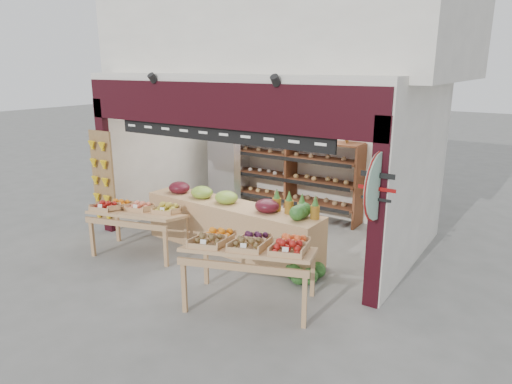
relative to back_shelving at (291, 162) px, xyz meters
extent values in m
plane|color=slate|center=(0.23, -1.93, -1.18)|extent=(60.00, 60.00, 0.00)
cube|color=white|center=(0.23, 0.36, 0.32)|extent=(5.76, 0.18, 3.00)
cube|color=white|center=(-2.56, -1.33, 0.32)|extent=(0.18, 3.38, 3.00)
cube|color=white|center=(3.02, -1.33, 0.32)|extent=(0.18, 3.38, 3.00)
cube|color=white|center=(0.23, -1.33, 1.88)|extent=(5.76, 3.38, 0.12)
cube|color=white|center=(0.23, -0.23, 3.02)|extent=(6.36, 4.60, 2.40)
cube|color=black|center=(0.23, -2.98, 1.47)|extent=(5.70, 0.14, 0.70)
cube|color=black|center=(-2.52, -2.98, 0.14)|extent=(0.22, 0.14, 2.65)
cube|color=black|center=(2.98, -2.98, 0.14)|extent=(0.22, 0.14, 2.65)
cube|color=black|center=(0.23, -2.95, 1.02)|extent=(4.20, 0.05, 0.26)
cylinder|color=white|center=(0.33, -2.88, 1.27)|extent=(0.34, 0.05, 0.34)
cube|color=olive|center=(-2.50, -3.07, -0.03)|extent=(0.60, 0.04, 1.80)
cylinder|color=#A3CDB0|center=(2.98, -3.07, 0.57)|extent=(0.04, 0.90, 0.90)
cylinder|color=maroon|center=(2.98, -3.10, 0.57)|extent=(0.01, 0.92, 0.92)
cube|color=brown|center=(-1.60, 0.00, -0.33)|extent=(0.05, 0.53, 1.71)
cube|color=brown|center=(0.00, 0.00, -0.33)|extent=(0.05, 0.53, 1.71)
cube|color=brown|center=(1.60, 0.00, -0.33)|extent=(0.05, 0.53, 1.71)
cube|color=brown|center=(0.00, 0.00, -0.81)|extent=(3.21, 0.53, 0.04)
cube|color=brown|center=(0.00, 0.00, -0.33)|extent=(3.21, 0.53, 0.04)
cube|color=brown|center=(0.00, 0.00, 0.15)|extent=(3.21, 0.53, 0.04)
cube|color=brown|center=(0.00, 0.00, 0.53)|extent=(3.21, 0.53, 0.04)
cone|color=olive|center=(-1.28, 0.00, 0.67)|extent=(0.32, 0.32, 0.28)
cone|color=olive|center=(-0.43, 0.00, 0.67)|extent=(0.32, 0.32, 0.28)
cone|color=olive|center=(0.43, 0.00, 0.67)|extent=(0.32, 0.32, 0.28)
cone|color=olive|center=(1.28, 0.00, 0.67)|extent=(0.32, 0.32, 0.28)
cube|color=silver|center=(-1.57, -0.11, -0.21)|extent=(0.93, 0.93, 1.95)
cube|color=silver|center=(-1.99, -1.55, -1.00)|extent=(0.48, 0.40, 0.37)
cube|color=silver|center=(-1.94, -1.55, -0.66)|extent=(0.44, 0.37, 0.31)
cube|color=#155027|center=(-1.43, -1.56, -1.03)|extent=(0.46, 0.37, 0.31)
cube|color=silver|center=(-1.50, -1.16, -1.04)|extent=(0.41, 0.35, 0.29)
cube|color=tan|center=(0.16, -2.46, -0.74)|extent=(3.54, 0.82, 0.88)
ellipsoid|color=#59141E|center=(-1.11, -2.41, -0.21)|extent=(0.43, 0.39, 0.23)
ellipsoid|color=#8CB23F|center=(-0.52, -2.43, -0.21)|extent=(0.43, 0.39, 0.23)
ellipsoid|color=#8CB23F|center=(0.06, -2.46, -0.21)|extent=(0.43, 0.39, 0.23)
ellipsoid|color=#59141E|center=(0.94, -2.49, -0.21)|extent=(0.43, 0.39, 0.23)
cylinder|color=olive|center=(1.04, -2.35, -0.20)|extent=(0.15, 0.15, 0.22)
cylinder|color=olive|center=(1.29, -2.36, -0.20)|extent=(0.15, 0.15, 0.22)
cylinder|color=olive|center=(1.53, -2.36, -0.20)|extent=(0.15, 0.15, 0.22)
cylinder|color=olive|center=(1.77, -2.37, -0.20)|extent=(0.15, 0.15, 0.22)
cube|color=tan|center=(-1.11, -3.47, -0.45)|extent=(1.73, 1.26, 0.23)
cube|color=tan|center=(-1.70, -4.02, -0.87)|extent=(0.07, 0.07, 0.63)
cube|color=tan|center=(-0.32, -3.64, -0.87)|extent=(0.07, 0.07, 0.63)
cube|color=tan|center=(-1.91, -3.30, -0.87)|extent=(0.07, 0.07, 0.63)
cube|color=tan|center=(-0.52, -2.91, -0.87)|extent=(0.07, 0.07, 0.63)
cube|color=tan|center=(1.55, -3.88, -0.36)|extent=(1.97, 1.50, 0.25)
cube|color=tan|center=(0.93, -4.56, -0.82)|extent=(0.08, 0.08, 0.72)
cube|color=tan|center=(2.46, -4.02, -0.82)|extent=(0.08, 0.08, 0.72)
cube|color=tan|center=(0.64, -3.75, -0.82)|extent=(0.08, 0.08, 0.72)
cube|color=tan|center=(2.17, -3.20, -0.82)|extent=(0.08, 0.08, 0.72)
sphere|color=#1A4818|center=(1.70, -2.90, -1.05)|extent=(0.26, 0.26, 0.26)
sphere|color=#1A4818|center=(1.97, -2.90, -1.05)|extent=(0.26, 0.26, 0.26)
sphere|color=#1A4818|center=(1.70, -2.62, -1.05)|extent=(0.26, 0.26, 0.26)
sphere|color=#1A4818|center=(1.97, -2.62, -1.05)|extent=(0.26, 0.26, 0.26)
sphere|color=#1A4818|center=(1.83, -2.76, -0.82)|extent=(0.26, 0.26, 0.26)
sphere|color=#1A4818|center=(1.83, -2.99, -1.05)|extent=(0.26, 0.26, 0.26)
sphere|color=#1A4818|center=(1.60, -2.76, -1.05)|extent=(0.26, 0.26, 0.26)
sphere|color=#1A4818|center=(1.70, -2.60, -0.82)|extent=(0.26, 0.26, 0.26)
camera|label=1|loc=(4.80, -8.68, 2.06)|focal=32.00mm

